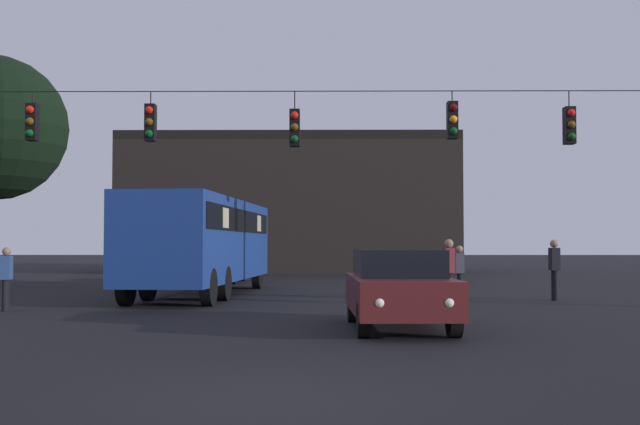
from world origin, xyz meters
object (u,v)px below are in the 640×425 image
at_px(city_bus, 203,237).
at_px(pedestrian_crossing_right, 554,266).
at_px(car_near_right, 399,287).
at_px(car_far_left, 219,264).
at_px(pedestrian_crossing_left, 449,268).
at_px(pedestrian_crossing_center, 460,269).
at_px(pedestrian_near_bus, 6,275).

height_order(city_bus, pedestrian_crossing_right, city_bus).
xyz_separation_m(car_near_right, pedestrian_crossing_right, (5.19, 7.63, 0.20)).
bearing_deg(car_near_right, pedestrian_crossing_right, 55.79).
bearing_deg(car_far_left, pedestrian_crossing_left, -58.56).
distance_m(car_far_left, pedestrian_crossing_center, 13.47).
relative_size(pedestrian_crossing_center, pedestrian_near_bus, 1.02).
bearing_deg(pedestrian_crossing_left, city_bus, 149.83).
height_order(pedestrian_crossing_left, pedestrian_crossing_right, pedestrian_crossing_left).
relative_size(pedestrian_crossing_center, pedestrian_crossing_right, 0.90).
xyz_separation_m(car_far_left, pedestrian_crossing_center, (8.43, -10.50, 0.09)).
bearing_deg(city_bus, pedestrian_near_bus, -124.03).
xyz_separation_m(city_bus, pedestrian_crossing_center, (7.78, -1.92, -0.98)).
distance_m(car_near_right, pedestrian_near_bus, 10.01).
bearing_deg(pedestrian_crossing_right, pedestrian_crossing_center, 176.30).
bearing_deg(pedestrian_crossing_center, pedestrian_crossing_right, -3.70).
relative_size(car_far_left, pedestrian_near_bus, 2.82).
height_order(car_near_right, car_far_left, same).
xyz_separation_m(pedestrian_crossing_left, pedestrian_near_bus, (-11.02, -1.62, -0.14)).
xyz_separation_m(car_near_right, pedestrian_crossing_left, (1.84, 5.58, 0.21)).
distance_m(pedestrian_crossing_center, pedestrian_crossing_right, 2.71).
xyz_separation_m(city_bus, pedestrian_crossing_right, (10.48, -2.09, -0.87)).
distance_m(city_bus, pedestrian_near_bus, 7.03).
relative_size(car_near_right, car_far_left, 1.00).
xyz_separation_m(car_far_left, pedestrian_crossing_right, (11.14, -10.68, 0.20)).
xyz_separation_m(pedestrian_crossing_left, pedestrian_crossing_center, (0.65, 2.23, -0.11)).
xyz_separation_m(pedestrian_crossing_center, pedestrian_near_bus, (-11.68, -3.85, -0.02)).
height_order(pedestrian_crossing_center, pedestrian_crossing_right, pedestrian_crossing_right).
relative_size(car_far_left, pedestrian_crossing_left, 2.49).
bearing_deg(pedestrian_crossing_center, pedestrian_near_bus, -161.76).
bearing_deg(pedestrian_near_bus, car_near_right, -23.30).
distance_m(city_bus, pedestrian_crossing_left, 8.29).
xyz_separation_m(car_near_right, pedestrian_near_bus, (-9.19, 3.96, 0.07)).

